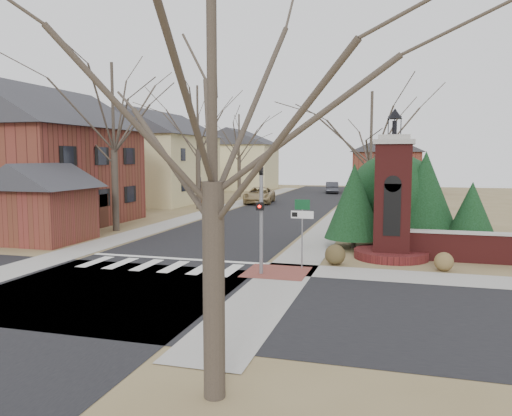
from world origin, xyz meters
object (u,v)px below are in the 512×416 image
(brick_gate_monument, at_px, (392,209))
(sign_post, at_px, (302,220))
(traffic_signal_pole, at_px, (261,206))
(pickup_truck, at_px, (259,195))
(distant_car, at_px, (332,187))

(brick_gate_monument, bearing_deg, sign_post, -138.58)
(traffic_signal_pole, height_order, pickup_truck, traffic_signal_pole)
(pickup_truck, bearing_deg, distant_car, 64.64)
(traffic_signal_pole, bearing_deg, pickup_truck, 105.44)
(traffic_signal_pole, height_order, distant_car, traffic_signal_pole)
(brick_gate_monument, distance_m, pickup_truck, 26.58)
(traffic_signal_pole, relative_size, pickup_truck, 0.82)
(distant_car, bearing_deg, brick_gate_monument, 91.98)
(distant_car, bearing_deg, traffic_signal_pole, 84.75)
(sign_post, distance_m, distant_car, 41.95)
(traffic_signal_pole, height_order, sign_post, traffic_signal_pole)
(sign_post, bearing_deg, brick_gate_monument, 41.42)
(sign_post, relative_size, pickup_truck, 0.50)
(traffic_signal_pole, bearing_deg, sign_post, 47.57)
(sign_post, xyz_separation_m, distant_car, (-3.99, 41.74, -1.26))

